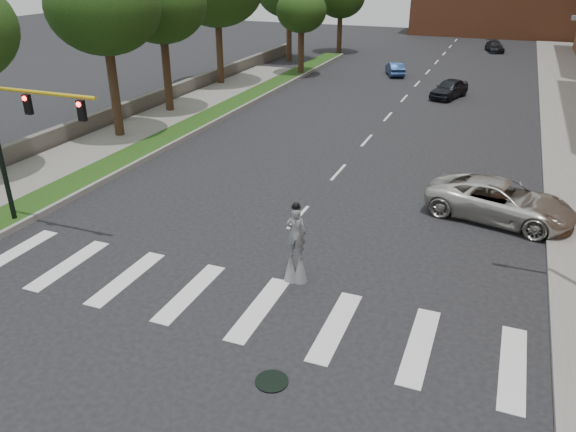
{
  "coord_description": "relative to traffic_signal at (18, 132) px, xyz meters",
  "views": [
    {
      "loc": [
        7.72,
        -12.76,
        10.39
      ],
      "look_at": [
        0.88,
        4.56,
        1.7
      ],
      "focal_mm": 35.0,
      "sensor_mm": 36.0,
      "label": 1
    }
  ],
  "objects": [
    {
      "name": "car_near",
      "position": [
        13.02,
        30.5,
        -3.42
      ],
      "size": [
        2.96,
        4.64,
        1.47
      ],
      "primitive_type": "imported",
      "rotation": [
        0.0,
        0.0,
        -0.31
      ],
      "color": "black",
      "rests_on": "ground"
    },
    {
      "name": "grass_median",
      "position": [
        -1.72,
        17.0,
        -4.03
      ],
      "size": [
        2.0,
        60.0,
        0.25
      ],
      "primitive_type": "cube",
      "color": "#1B3B10",
      "rests_on": "ground"
    },
    {
      "name": "car_far",
      "position": [
        15.08,
        56.61,
        -3.56
      ],
      "size": [
        2.62,
        4.37,
        1.19
      ],
      "primitive_type": "imported",
      "rotation": [
        0.0,
        0.0,
        0.25
      ],
      "color": "black",
      "rests_on": "ground"
    },
    {
      "name": "tree_3",
      "position": [
        -5.22,
        18.46,
        3.22
      ],
      "size": [
        6.16,
        6.16,
        10.03
      ],
      "color": "#352215",
      "rests_on": "ground"
    },
    {
      "name": "stone_wall",
      "position": [
        -7.22,
        19.0,
        -3.6
      ],
      "size": [
        0.5,
        56.0,
        1.1
      ],
      "primitive_type": "cube",
      "color": "#545048",
      "rests_on": "ground"
    },
    {
      "name": "stilt_performer",
      "position": [
        11.53,
        0.06,
        -2.92
      ],
      "size": [
        0.83,
        0.58,
        3.0
      ],
      "rotation": [
        0.0,
        0.0,
        3.34
      ],
      "color": "#352215",
      "rests_on": "ground"
    },
    {
      "name": "manhole",
      "position": [
        12.78,
        -5.0,
        -4.13
      ],
      "size": [
        0.9,
        0.9,
        0.04
      ],
      "primitive_type": "cylinder",
      "color": "black",
      "rests_on": "ground"
    },
    {
      "name": "tree_2",
      "position": [
        -4.77,
        11.98,
        3.57
      ],
      "size": [
        6.49,
        6.49,
        10.51
      ],
      "color": "#352215",
      "rests_on": "ground"
    },
    {
      "name": "car_mid",
      "position": [
        7.13,
        38.07,
        -3.53
      ],
      "size": [
        2.58,
        3.99,
        1.24
      ],
      "primitive_type": "imported",
      "rotation": [
        0.0,
        0.0,
        3.51
      ],
      "color": "navy",
      "rests_on": "ground"
    },
    {
      "name": "traffic_signal",
      "position": [
        0.0,
        0.0,
        0.0
      ],
      "size": [
        5.3,
        0.23,
        6.2
      ],
      "color": "black",
      "rests_on": "ground"
    },
    {
      "name": "sidewalk_left",
      "position": [
        -4.72,
        7.0,
        -4.06
      ],
      "size": [
        4.0,
        60.0,
        0.18
      ],
      "primitive_type": "cube",
      "color": "slate",
      "rests_on": "ground"
    },
    {
      "name": "tree_6",
      "position": [
        -1.2,
        34.87,
        1.59
      ],
      "size": [
        4.59,
        4.59,
        7.75
      ],
      "color": "#352215",
      "rests_on": "ground"
    },
    {
      "name": "median_curb",
      "position": [
        -0.67,
        17.0,
        -4.01
      ],
      "size": [
        0.2,
        60.0,
        0.28
      ],
      "primitive_type": "cube",
      "color": "gray",
      "rests_on": "ground"
    },
    {
      "name": "ground_plane",
      "position": [
        9.78,
        -3.0,
        -4.15
      ],
      "size": [
        160.0,
        160.0,
        0.0
      ],
      "primitive_type": "plane",
      "color": "black",
      "rests_on": "ground"
    },
    {
      "name": "suv_crossing",
      "position": [
        17.87,
        8.02,
        -3.3
      ],
      "size": [
        6.58,
        4.05,
        1.7
      ],
      "primitive_type": "imported",
      "rotation": [
        0.0,
        0.0,
        1.36
      ],
      "color": "beige",
      "rests_on": "ground"
    }
  ]
}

